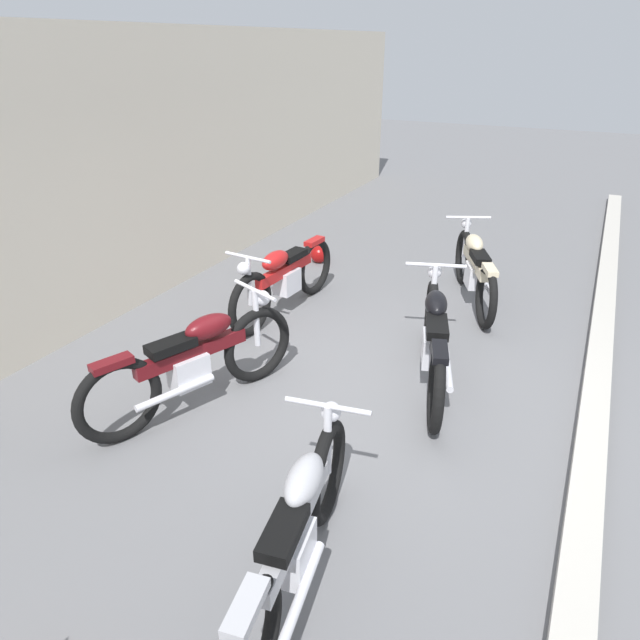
{
  "coord_description": "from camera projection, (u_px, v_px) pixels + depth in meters",
  "views": [
    {
      "loc": [
        -4.45,
        -1.62,
        3.05
      ],
      "look_at": [
        0.07,
        0.62,
        0.55
      ],
      "focal_mm": 31.64,
      "sensor_mm": 36.0,
      "label": 1
    }
  ],
  "objects": [
    {
      "name": "ground_plane",
      "position": [
        373.0,
        385.0,
        5.57
      ],
      "size": [
        40.0,
        40.0,
        0.0
      ],
      "primitive_type": "plane",
      "color": "slate"
    },
    {
      "name": "building_wall",
      "position": [
        82.0,
        185.0,
        6.25
      ],
      "size": [
        18.0,
        0.3,
        3.24
      ],
      "primitive_type": "cube",
      "color": "beige",
      "rests_on": "ground_plane"
    },
    {
      "name": "curb_strip",
      "position": [
        591.0,
        436.0,
        4.76
      ],
      "size": [
        18.0,
        0.24,
        0.12
      ],
      "primitive_type": "cube",
      "color": "#B7B2A8",
      "rests_on": "ground_plane"
    },
    {
      "name": "helmet",
      "position": [
        319.0,
        254.0,
        8.6
      ],
      "size": [
        0.27,
        0.27,
        0.27
      ],
      "primitive_type": "sphere",
      "color": "maroon",
      "rests_on": "ground_plane"
    },
    {
      "name": "motorcycle_maroon",
      "position": [
        195.0,
        361.0,
        5.05
      ],
      "size": [
        2.08,
        1.0,
        0.99
      ],
      "rotation": [
        0.0,
        0.0,
        -0.37
      ],
      "color": "black",
      "rests_on": "ground_plane"
    },
    {
      "name": "motorcycle_cream",
      "position": [
        475.0,
        269.0,
        7.15
      ],
      "size": [
        1.98,
        1.03,
        0.95
      ],
      "rotation": [
        0.0,
        0.0,
        0.42
      ],
      "color": "black",
      "rests_on": "ground_plane"
    },
    {
      "name": "motorcycle_silver",
      "position": [
        296.0,
        534.0,
        3.3
      ],
      "size": [
        2.08,
        0.65,
        0.94
      ],
      "rotation": [
        0.0,
        0.0,
        0.16
      ],
      "color": "black",
      "rests_on": "ground_plane"
    },
    {
      "name": "motorcycle_red",
      "position": [
        284.0,
        278.0,
        6.85
      ],
      "size": [
        2.14,
        0.6,
        0.96
      ],
      "rotation": [
        0.0,
        0.0,
        3.06
      ],
      "color": "black",
      "rests_on": "ground_plane"
    },
    {
      "name": "motorcycle_black",
      "position": [
        434.0,
        339.0,
        5.42
      ],
      "size": [
        2.14,
        0.91,
        0.99
      ],
      "rotation": [
        0.0,
        0.0,
        0.31
      ],
      "color": "black",
      "rests_on": "ground_plane"
    }
  ]
}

